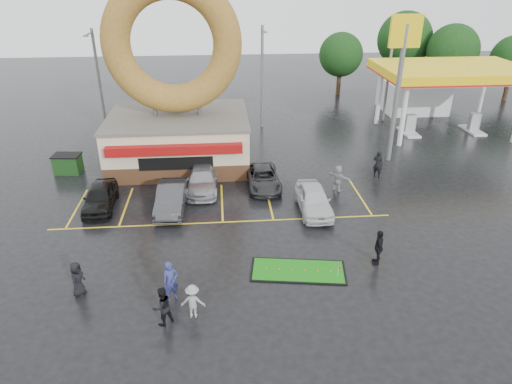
{
  "coord_description": "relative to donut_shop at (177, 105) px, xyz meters",
  "views": [
    {
      "loc": [
        -0.02,
        -19.86,
        13.49
      ],
      "look_at": [
        1.91,
        2.8,
        2.2
      ],
      "focal_mm": 32.0,
      "sensor_mm": 36.0,
      "label": 1
    }
  ],
  "objects": [
    {
      "name": "car_black",
      "position": [
        -4.48,
        -7.11,
        -3.72
      ],
      "size": [
        1.88,
        4.41,
        1.49
      ],
      "primitive_type": "imported",
      "rotation": [
        0.0,
        0.0,
        0.03
      ],
      "color": "black",
      "rests_on": "ground"
    },
    {
      "name": "streetlight_mid",
      "position": [
        7.0,
        7.95,
        0.32
      ],
      "size": [
        0.4,
        2.21,
        9.0
      ],
      "color": "slate",
      "rests_on": "ground"
    },
    {
      "name": "dumpster",
      "position": [
        -8.0,
        -1.39,
        -3.81
      ],
      "size": [
        1.91,
        1.38,
        1.3
      ],
      "primitive_type": "cube",
      "rotation": [
        0.0,
        0.0,
        -0.1
      ],
      "color": "#1B4119",
      "rests_on": "ground"
    },
    {
      "name": "tree_far_d",
      "position": [
        17.0,
        19.03,
        0.07
      ],
      "size": [
        4.9,
        4.9,
        7.0
      ],
      "color": "#332114",
      "rests_on": "ground"
    },
    {
      "name": "shell_sign",
      "position": [
        16.0,
        -0.97,
        2.91
      ],
      "size": [
        2.2,
        0.36,
        10.6
      ],
      "color": "slate",
      "rests_on": "ground"
    },
    {
      "name": "car_white",
      "position": [
        8.56,
        -8.61,
        -3.68
      ],
      "size": [
        1.85,
        4.59,
        1.56
      ],
      "primitive_type": "imported",
      "rotation": [
        0.0,
        0.0,
        0.0
      ],
      "color": "silver",
      "rests_on": "ground"
    },
    {
      "name": "car_dgrey",
      "position": [
        -0.08,
        -7.68,
        -3.69
      ],
      "size": [
        1.81,
        4.74,
        1.54
      ],
      "primitive_type": "imported",
      "rotation": [
        0.0,
        0.0,
        -0.04
      ],
      "color": "#323235",
      "rests_on": "ground"
    },
    {
      "name": "person_walker_near",
      "position": [
        10.72,
        -5.93,
        -3.57
      ],
      "size": [
        1.5,
        1.58,
        1.78
      ],
      "primitive_type": "imported",
      "rotation": [
        0.0,
        0.0,
        2.3
      ],
      "color": "#999A9C",
      "rests_on": "ground"
    },
    {
      "name": "ground",
      "position": [
        3.0,
        -12.97,
        -4.46
      ],
      "size": [
        120.0,
        120.0,
        0.0
      ],
      "primitive_type": "plane",
      "color": "black",
      "rests_on": "ground"
    },
    {
      "name": "person_cameraman",
      "position": [
        10.68,
        -14.32,
        -3.52
      ],
      "size": [
        0.73,
        1.19,
        1.89
      ],
      "primitive_type": "imported",
      "rotation": [
        0.0,
        0.0,
        -1.83
      ],
      "color": "black",
      "rests_on": "ground"
    },
    {
      "name": "car_silver",
      "position": [
        1.75,
        -4.97,
        -3.74
      ],
      "size": [
        2.15,
        5.02,
        1.44
      ],
      "primitive_type": "imported",
      "rotation": [
        0.0,
        0.0,
        -0.03
      ],
      "color": "#96969A",
      "rests_on": "ground"
    },
    {
      "name": "person_walker_far",
      "position": [
        14.07,
        -4.04,
        -3.48
      ],
      "size": [
        0.85,
        0.83,
        1.98
      ],
      "primitive_type": "imported",
      "rotation": [
        0.0,
        0.0,
        2.41
      ],
      "color": "black",
      "rests_on": "ground"
    },
    {
      "name": "person_bystander",
      "position": [
        -3.63,
        -15.57,
        -3.61
      ],
      "size": [
        0.7,
        0.93,
        1.71
      ],
      "primitive_type": "imported",
      "rotation": [
        0.0,
        0.0,
        1.37
      ],
      "color": "black",
      "rests_on": "ground"
    },
    {
      "name": "person_hoodie",
      "position": [
        1.6,
        -17.48,
        -3.67
      ],
      "size": [
        1.09,
        0.7,
        1.59
      ],
      "primitive_type": "imported",
      "rotation": [
        0.0,
        0.0,
        3.03
      ],
      "color": "gray",
      "rests_on": "ground"
    },
    {
      "name": "streetlight_right",
      "position": [
        19.0,
        8.95,
        0.32
      ],
      "size": [
        0.4,
        2.21,
        9.0
      ],
      "color": "slate",
      "rests_on": "ground"
    },
    {
      "name": "putting_green",
      "position": [
        6.6,
        -14.7,
        -4.43
      ],
      "size": [
        4.89,
        2.69,
        0.58
      ],
      "color": "black",
      "rests_on": "ground"
    },
    {
      "name": "person_blue",
      "position": [
        0.6,
        -16.24,
        -3.49
      ],
      "size": [
        0.84,
        0.72,
        1.94
      ],
      "primitive_type": "imported",
      "rotation": [
        0.0,
        0.0,
        0.43
      ],
      "color": "navy",
      "rests_on": "ground"
    },
    {
      "name": "tree_far_a",
      "position": [
        29.0,
        17.03,
        0.72
      ],
      "size": [
        5.6,
        5.6,
        8.0
      ],
      "color": "#332114",
      "rests_on": "ground"
    },
    {
      "name": "car_grey",
      "position": [
        5.83,
        -4.97,
        -3.82
      ],
      "size": [
        2.23,
        4.69,
        1.29
      ],
      "primitive_type": "imported",
      "rotation": [
        0.0,
        0.0,
        0.02
      ],
      "color": "#28282A",
      "rests_on": "ground"
    },
    {
      "name": "gas_station",
      "position": [
        23.0,
        7.97,
        -0.77
      ],
      "size": [
        12.3,
        13.65,
        5.9
      ],
      "color": "silver",
      "rests_on": "ground"
    },
    {
      "name": "streetlight_left",
      "position": [
        -7.0,
        6.95,
        0.32
      ],
      "size": [
        0.4,
        2.21,
        9.0
      ],
      "color": "slate",
      "rests_on": "ground"
    },
    {
      "name": "person_blackjkt",
      "position": [
        0.37,
        -17.8,
        -3.57
      ],
      "size": [
        1.1,
        1.06,
        1.78
      ],
      "primitive_type": "imported",
      "rotation": [
        0.0,
        0.0,
        3.77
      ],
      "color": "black",
      "rests_on": "ground"
    },
    {
      "name": "tree_far_c",
      "position": [
        25.0,
        21.03,
        1.37
      ],
      "size": [
        6.3,
        6.3,
        9.0
      ],
      "color": "#332114",
      "rests_on": "ground"
    },
    {
      "name": "donut_shop",
      "position": [
        0.0,
        0.0,
        0.0
      ],
      "size": [
        10.2,
        8.7,
        13.5
      ],
      "color": "#472B19",
      "rests_on": "ground"
    }
  ]
}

